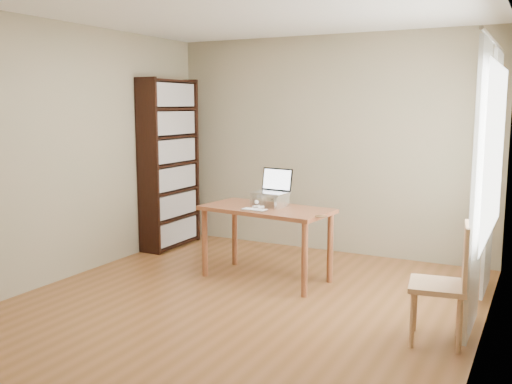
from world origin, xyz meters
name	(u,v)px	position (x,y,z in m)	size (l,w,h in m)	color
room	(242,161)	(0.03, 0.01, 1.30)	(4.04, 4.54, 2.64)	brown
bookshelf	(170,164)	(-1.83, 1.55, 1.05)	(0.30, 0.90, 2.10)	black
curtains	(486,179)	(1.92, 0.80, 1.17)	(0.03, 1.90, 2.25)	white
desk	(266,218)	(-0.14, 0.84, 0.64)	(1.37, 0.80, 0.75)	brown
laptop_stand	(270,198)	(-0.14, 0.92, 0.83)	(0.32, 0.25, 0.13)	silver
laptop	(272,187)	(-0.14, 0.98, 0.94)	(0.38, 0.33, 0.25)	silver
keyboard	(254,210)	(-0.16, 0.62, 0.76)	(0.25, 0.11, 0.02)	silver
coaster	(321,216)	(0.53, 0.64, 0.75)	(0.11, 0.11, 0.01)	brown
cat	(271,200)	(-0.14, 0.95, 0.81)	(0.24, 0.48, 0.14)	#403A32
chair	(448,279)	(1.77, 0.01, 0.50)	(0.46, 0.46, 0.92)	tan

